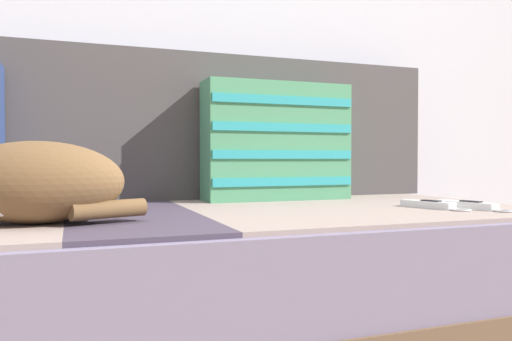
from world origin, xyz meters
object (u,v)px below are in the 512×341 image
at_px(game_remote_near, 430,205).
at_px(game_remote_far, 469,205).
at_px(couch, 131,286).
at_px(sleeping_cat, 28,184).
at_px(throw_pillow_striped, 276,142).

relative_size(game_remote_near, game_remote_far, 0.95).
bearing_deg(couch, game_remote_far, -14.69).
relative_size(couch, sleeping_cat, 5.40).
distance_m(throw_pillow_striped, game_remote_near, 0.51).
xyz_separation_m(couch, throw_pillow_striped, (0.47, 0.23, 0.36)).
bearing_deg(game_remote_far, couch, 165.31).
distance_m(sleeping_cat, game_remote_near, 0.96).
height_order(couch, sleeping_cat, sleeping_cat).
bearing_deg(throw_pillow_striped, sleeping_cat, -151.24).
bearing_deg(couch, sleeping_cat, -144.56).
relative_size(throw_pillow_striped, game_remote_near, 2.41).
bearing_deg(sleeping_cat, throw_pillow_striped, 28.76).
bearing_deg(game_remote_far, sleeping_cat, 176.41).
relative_size(couch, game_remote_far, 10.77).
xyz_separation_m(throw_pillow_striped, game_remote_near, (0.27, -0.39, -0.17)).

